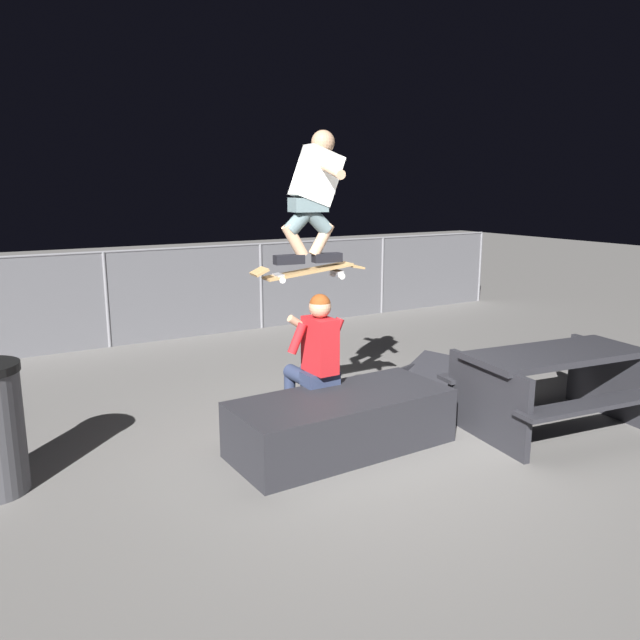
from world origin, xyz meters
The scene contains 8 objects.
ground_plane centered at (0.00, 0.00, 0.00)m, with size 40.00×40.00×0.00m, color slate.
ledge_box_main centered at (-0.26, 0.01, 0.24)m, with size 1.93×0.82×0.49m, color #28282D.
person_sitting_on_ledge centered at (-0.27, 0.48, 0.74)m, with size 0.59×0.76×1.32m.
skateboard centered at (-0.35, 0.42, 1.52)m, with size 1.04×0.31×0.13m.
skater_airborne centered at (-0.30, 0.41, 2.21)m, with size 0.63×0.89×1.12m.
kicker_ramp centered at (1.58, 0.83, 0.06)m, with size 1.19×1.22×0.37m.
picnic_table_back centered at (1.72, -0.59, 0.50)m, with size 1.86×1.54×0.75m.
fence_back centered at (0.00, 4.67, 0.73)m, with size 12.05×0.05×1.38m.
Camera 1 is at (-3.03, -4.27, 2.25)m, focal length 34.96 mm.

